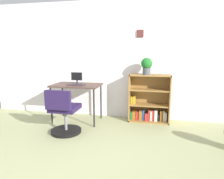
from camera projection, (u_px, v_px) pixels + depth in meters
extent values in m
plane|color=tan|center=(61.00, 170.00, 2.36)|extent=(6.24, 6.24, 0.00)
cube|color=silver|center=(104.00, 60.00, 4.20)|extent=(5.20, 0.10, 2.40)
cube|color=#582926|center=(140.00, 33.00, 3.89)|extent=(0.13, 0.02, 0.14)
cube|color=#4D382F|center=(76.00, 85.00, 3.89)|extent=(0.93, 0.58, 0.03)
cylinder|color=black|center=(51.00, 106.00, 3.80)|extent=(0.03, 0.03, 0.72)
cylinder|color=black|center=(94.00, 108.00, 3.64)|extent=(0.03, 0.03, 0.72)
cylinder|color=black|center=(63.00, 100.00, 4.29)|extent=(0.03, 0.03, 0.72)
cylinder|color=black|center=(101.00, 102.00, 4.12)|extent=(0.03, 0.03, 0.72)
cylinder|color=#262628|center=(77.00, 83.00, 3.96)|extent=(0.19, 0.19, 0.01)
cylinder|color=#262628|center=(77.00, 82.00, 3.96)|extent=(0.03, 0.03, 0.06)
cube|color=black|center=(77.00, 76.00, 3.93)|extent=(0.22, 0.02, 0.16)
cube|color=#372A2F|center=(76.00, 85.00, 3.78)|extent=(0.34, 0.15, 0.02)
cylinder|color=black|center=(66.00, 131.00, 3.45)|extent=(0.52, 0.52, 0.05)
cylinder|color=slate|center=(66.00, 120.00, 3.41)|extent=(0.05, 0.05, 0.35)
cube|color=#261942|center=(65.00, 108.00, 3.37)|extent=(0.44, 0.44, 0.08)
cube|color=#261942|center=(58.00, 100.00, 3.09)|extent=(0.42, 0.07, 0.31)
cube|color=olive|center=(130.00, 97.00, 4.00)|extent=(0.02, 0.30, 0.95)
cube|color=olive|center=(169.00, 99.00, 3.84)|extent=(0.02, 0.30, 0.95)
cube|color=olive|center=(150.00, 75.00, 3.83)|extent=(0.80, 0.30, 0.02)
cube|color=olive|center=(148.00, 121.00, 4.01)|extent=(0.80, 0.30, 0.02)
cube|color=olive|center=(149.00, 97.00, 4.05)|extent=(0.80, 0.02, 0.95)
cube|color=olive|center=(149.00, 105.00, 3.95)|extent=(0.75, 0.28, 0.02)
cube|color=olive|center=(150.00, 90.00, 3.89)|extent=(0.75, 0.28, 0.02)
cube|color=#237238|center=(131.00, 115.00, 4.05)|extent=(0.03, 0.10, 0.16)
cube|color=#99591E|center=(134.00, 115.00, 4.04)|extent=(0.06, 0.10, 0.17)
cube|color=#B22D28|center=(137.00, 115.00, 4.02)|extent=(0.06, 0.09, 0.17)
cube|color=#99591E|center=(141.00, 115.00, 4.01)|extent=(0.06, 0.13, 0.19)
cube|color=#1E478C|center=(143.00, 115.00, 4.00)|extent=(0.04, 0.10, 0.21)
cube|color=#B22D28|center=(146.00, 116.00, 3.99)|extent=(0.06, 0.13, 0.15)
cube|color=#B22D28|center=(149.00, 115.00, 3.97)|extent=(0.03, 0.13, 0.22)
cube|color=beige|center=(151.00, 116.00, 3.97)|extent=(0.04, 0.11, 0.20)
cube|color=#B22D28|center=(153.00, 116.00, 3.96)|extent=(0.04, 0.09, 0.21)
cube|color=beige|center=(156.00, 116.00, 3.95)|extent=(0.06, 0.12, 0.21)
cube|color=black|center=(158.00, 117.00, 3.94)|extent=(0.03, 0.09, 0.14)
cube|color=#99591E|center=(161.00, 116.00, 3.93)|extent=(0.05, 0.11, 0.22)
cube|color=beige|center=(164.00, 116.00, 3.92)|extent=(0.03, 0.10, 0.21)
cube|color=beige|center=(166.00, 117.00, 3.91)|extent=(0.03, 0.09, 0.18)
cube|color=#B79323|center=(132.00, 100.00, 3.99)|extent=(0.05, 0.10, 0.14)
cube|color=#B79323|center=(134.00, 100.00, 3.98)|extent=(0.05, 0.11, 0.15)
cylinder|color=#474C51|center=(146.00, 71.00, 3.82)|extent=(0.15, 0.15, 0.13)
sphere|color=#1E6A24|center=(147.00, 63.00, 3.79)|extent=(0.22, 0.22, 0.22)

